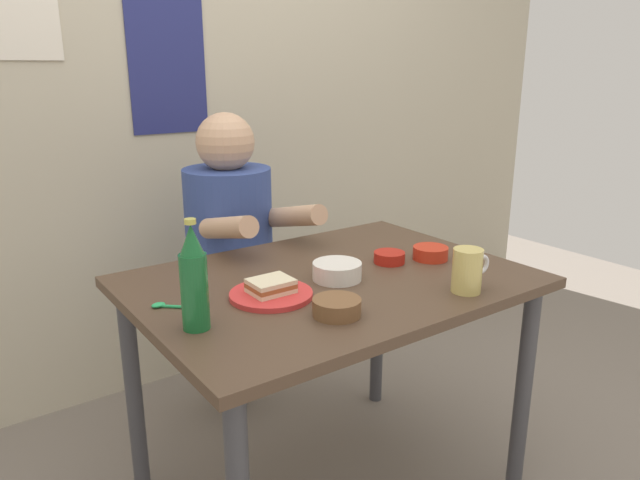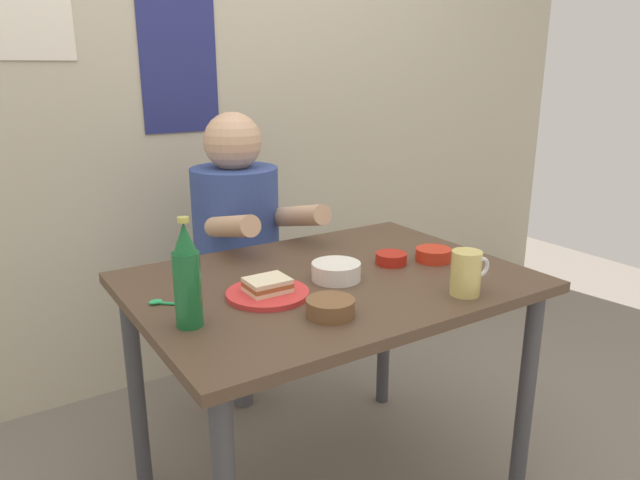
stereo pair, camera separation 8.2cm
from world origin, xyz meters
TOP-DOWN VIEW (x-y plane):
  - wall_back at (-0.00, 1.05)m, footprint 4.40×0.09m
  - dining_table at (0.00, 0.00)m, footprint 1.10×0.80m
  - stool at (-0.00, 0.63)m, footprint 0.34×0.34m
  - person_seated at (-0.00, 0.62)m, footprint 0.33×0.56m
  - plate_orange at (-0.22, -0.03)m, footprint 0.22×0.22m
  - sandwich at (-0.22, -0.03)m, footprint 0.11×0.09m
  - beer_mug at (0.23, -0.30)m, footprint 0.13×0.08m
  - beer_bottle at (-0.46, -0.10)m, footprint 0.06×0.06m
  - sauce_bowl_chili at (0.36, -0.05)m, footprint 0.11×0.11m
  - sambal_bowl_red at (0.23, 0.00)m, footprint 0.10×0.10m
  - condiment_bowl_brown at (-0.15, -0.22)m, footprint 0.12×0.12m
  - rice_bowl_white at (0.01, -0.02)m, footprint 0.14×0.14m
  - spoon at (-0.47, 0.06)m, footprint 0.10×0.09m

SIDE VIEW (x-z plane):
  - stool at x=0.00m, z-range 0.12..0.57m
  - dining_table at x=0.00m, z-range 0.28..1.02m
  - spoon at x=-0.47m, z-range 0.74..0.75m
  - plate_orange at x=-0.22m, z-range 0.74..0.75m
  - sambal_bowl_red at x=0.23m, z-range 0.74..0.78m
  - sauce_bowl_chili at x=0.36m, z-range 0.74..0.78m
  - condiment_bowl_brown at x=-0.15m, z-range 0.74..0.78m
  - person_seated at x=0.00m, z-range 0.41..1.13m
  - rice_bowl_white at x=0.01m, z-range 0.74..0.79m
  - sandwich at x=-0.22m, z-range 0.75..0.79m
  - beer_mug at x=0.23m, z-range 0.74..0.86m
  - beer_bottle at x=-0.46m, z-range 0.73..0.99m
  - wall_back at x=0.00m, z-range 0.00..2.60m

